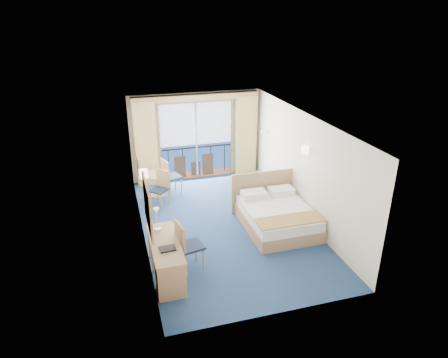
% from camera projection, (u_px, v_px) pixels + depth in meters
% --- Properties ---
extents(floor, '(6.50, 6.50, 0.00)m').
position_uv_depth(floor, '(226.00, 225.00, 9.94)').
color(floor, navy).
rests_on(floor, ground).
extents(room_walls, '(4.04, 6.54, 2.72)m').
position_uv_depth(room_walls, '(226.00, 158.00, 9.24)').
color(room_walls, white).
rests_on(room_walls, ground).
extents(balcony_door, '(2.36, 0.03, 2.52)m').
position_uv_depth(balcony_door, '(196.00, 143.00, 12.33)').
color(balcony_door, navy).
rests_on(balcony_door, room_walls).
extents(curtain_left, '(0.65, 0.22, 2.55)m').
position_uv_depth(curtain_left, '(146.00, 145.00, 11.76)').
color(curtain_left, tan).
rests_on(curtain_left, room_walls).
extents(curtain_right, '(0.65, 0.22, 2.55)m').
position_uv_depth(curtain_right, '(246.00, 136.00, 12.55)').
color(curtain_right, tan).
rests_on(curtain_right, room_walls).
extents(pelmet, '(3.80, 0.25, 0.18)m').
position_uv_depth(pelmet, '(196.00, 97.00, 11.66)').
color(pelmet, '#A8805B').
rests_on(pelmet, room_walls).
extents(mirror, '(0.05, 1.25, 0.95)m').
position_uv_depth(mirror, '(148.00, 206.00, 7.51)').
color(mirror, '#A8805B').
rests_on(mirror, room_walls).
extents(wall_print, '(0.04, 0.42, 0.52)m').
position_uv_depth(wall_print, '(138.00, 167.00, 9.21)').
color(wall_print, '#A8805B').
rests_on(wall_print, room_walls).
extents(sconce_left, '(0.18, 0.18, 0.18)m').
position_uv_depth(sconce_left, '(143.00, 174.00, 8.19)').
color(sconce_left, beige).
rests_on(sconce_left, room_walls).
extents(sconce_right, '(0.18, 0.18, 0.18)m').
position_uv_depth(sconce_right, '(305.00, 150.00, 9.58)').
color(sconce_right, beige).
rests_on(sconce_right, room_walls).
extents(bed, '(1.73, 2.06, 1.09)m').
position_uv_depth(bed, '(277.00, 215.00, 9.78)').
color(bed, '#A8805B').
rests_on(bed, ground).
extents(nightstand, '(0.43, 0.41, 0.57)m').
position_uv_depth(nightstand, '(277.00, 191.00, 11.12)').
color(nightstand, '#A07A55').
rests_on(nightstand, ground).
extents(phone, '(0.19, 0.17, 0.07)m').
position_uv_depth(phone, '(277.00, 180.00, 11.02)').
color(phone, silver).
rests_on(phone, nightstand).
extents(armchair, '(0.97, 0.98, 0.68)m').
position_uv_depth(armchair, '(256.00, 187.00, 11.24)').
color(armchair, '#41444F').
rests_on(armchair, ground).
extents(floor_lamp, '(0.22, 0.22, 1.62)m').
position_uv_depth(floor_lamp, '(263.00, 143.00, 12.06)').
color(floor_lamp, silver).
rests_on(floor_lamp, ground).
extents(desk, '(0.56, 1.64, 0.77)m').
position_uv_depth(desk, '(169.00, 270.00, 7.53)').
color(desk, '#A8805B').
rests_on(desk, ground).
extents(desk_chair, '(0.57, 0.56, 1.10)m').
position_uv_depth(desk_chair, '(186.00, 243.00, 8.04)').
color(desk_chair, '#1B2740').
rests_on(desk_chair, ground).
extents(folder, '(0.31, 0.24, 0.03)m').
position_uv_depth(folder, '(168.00, 248.00, 7.57)').
color(folder, black).
rests_on(folder, desk).
extents(desk_lamp, '(0.13, 0.13, 0.49)m').
position_uv_depth(desk_lamp, '(157.00, 215.00, 8.07)').
color(desk_lamp, silver).
rests_on(desk_lamp, desk).
extents(round_table, '(0.74, 0.74, 0.67)m').
position_uv_depth(round_table, '(157.00, 179.00, 11.34)').
color(round_table, '#A8805B').
rests_on(round_table, ground).
extents(table_chair_a, '(0.58, 0.58, 1.06)m').
position_uv_depth(table_chair_a, '(169.00, 175.00, 11.40)').
color(table_chair_a, '#1B2740').
rests_on(table_chair_a, ground).
extents(table_chair_b, '(0.61, 0.61, 0.99)m').
position_uv_depth(table_chair_b, '(161.00, 186.00, 10.76)').
color(table_chair_b, '#1B2740').
rests_on(table_chair_b, ground).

